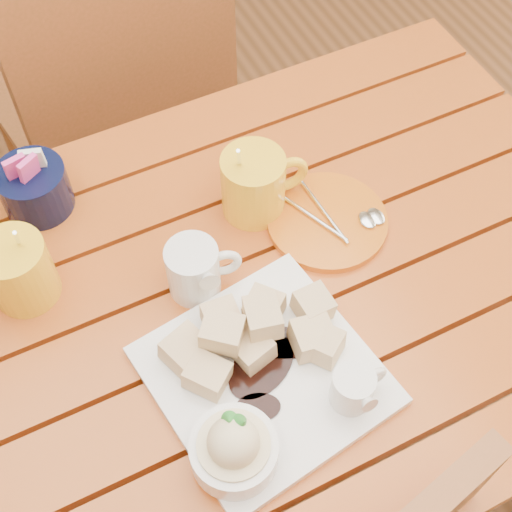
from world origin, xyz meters
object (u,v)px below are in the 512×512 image
table (242,333)px  dessert_plate (260,384)px  orange_saucer (328,221)px  coffee_mug_right (255,183)px  chair_far (116,100)px  coffee_mug_left (16,270)px

table → dessert_plate: bearing=-105.6°
orange_saucer → dessert_plate: bearing=-137.1°
dessert_plate → orange_saucer: size_ratio=1.68×
coffee_mug_right → chair_far: 0.61m
table → coffee_mug_right: size_ratio=7.44×
table → coffee_mug_left: bearing=151.4°
orange_saucer → chair_far: size_ratio=0.19×
coffee_mug_right → orange_saucer: (0.09, -0.08, -0.05)m
dessert_plate → chair_far: chair_far is taller
coffee_mug_right → orange_saucer: size_ratio=0.87×
coffee_mug_right → chair_far: size_ratio=0.17×
orange_saucer → chair_far: bearing=103.8°
table → coffee_mug_right: 0.23m
chair_far → orange_saucer: bearing=95.3°
dessert_plate → table: bearing=74.4°
coffee_mug_right → chair_far: bearing=101.7°
table → coffee_mug_left: size_ratio=7.63×
coffee_mug_left → orange_saucer: 0.46m
chair_far → dessert_plate: bearing=77.0°
table → coffee_mug_right: bearing=56.4°
coffee_mug_right → orange_saucer: 0.13m
coffee_mug_left → table: bearing=-10.5°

